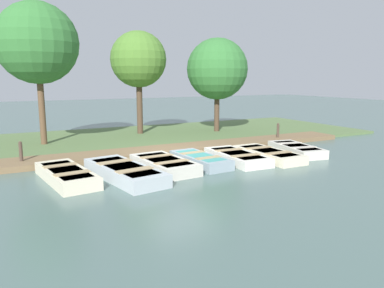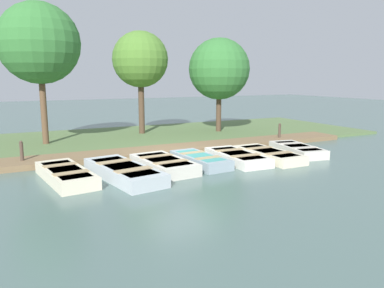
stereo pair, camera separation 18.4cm
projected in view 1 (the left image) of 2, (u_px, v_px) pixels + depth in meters
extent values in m
plane|color=#4C6660|center=(180.00, 159.00, 13.72)|extent=(80.00, 80.00, 0.00)
cube|color=#567042|center=(135.00, 138.00, 18.08)|extent=(8.00, 24.00, 0.12)
cube|color=brown|center=(165.00, 150.00, 14.86)|extent=(1.54, 17.22, 0.20)
cube|color=beige|center=(66.00, 175.00, 10.78)|extent=(3.11, 1.44, 0.35)
cube|color=#4C709E|center=(66.00, 170.00, 10.75)|extent=(2.54, 1.14, 0.03)
cube|color=tan|center=(72.00, 173.00, 10.29)|extent=(0.42, 1.00, 0.03)
cube|color=tan|center=(60.00, 165.00, 11.20)|extent=(0.42, 1.00, 0.03)
cube|color=#B2BCC1|center=(124.00, 172.00, 11.08)|extent=(3.53, 1.71, 0.38)
cube|color=beige|center=(124.00, 166.00, 11.05)|extent=(2.88, 1.36, 0.03)
cube|color=tan|center=(135.00, 170.00, 10.54)|extent=(0.51, 1.13, 0.03)
cube|color=tan|center=(115.00, 162.00, 11.55)|extent=(0.51, 1.13, 0.03)
cube|color=beige|center=(164.00, 165.00, 12.04)|extent=(2.77, 1.47, 0.37)
cube|color=beige|center=(164.00, 160.00, 12.01)|extent=(2.27, 1.16, 0.03)
cube|color=tan|center=(172.00, 162.00, 11.58)|extent=(0.37, 1.17, 0.03)
cube|color=tan|center=(157.00, 156.00, 12.42)|extent=(0.37, 1.17, 0.03)
cube|color=#8C9EA8|center=(200.00, 160.00, 12.81)|extent=(2.67, 1.18, 0.33)
cube|color=teal|center=(200.00, 156.00, 12.78)|extent=(2.19, 0.92, 0.03)
cube|color=tan|center=(208.00, 158.00, 12.36)|extent=(0.33, 0.93, 0.03)
cube|color=tan|center=(193.00, 152.00, 13.19)|extent=(0.33, 0.93, 0.03)
cube|color=silver|center=(237.00, 157.00, 13.35)|extent=(2.89, 1.26, 0.31)
cube|color=beige|center=(237.00, 153.00, 13.33)|extent=(2.37, 0.99, 0.02)
cube|color=tan|center=(245.00, 155.00, 12.84)|extent=(0.32, 1.08, 0.03)
cube|color=tan|center=(229.00, 150.00, 13.80)|extent=(0.32, 1.08, 0.03)
cube|color=beige|center=(268.00, 155.00, 13.75)|extent=(2.95, 1.16, 0.31)
cube|color=teal|center=(268.00, 151.00, 13.73)|extent=(2.42, 0.91, 0.03)
cube|color=tan|center=(278.00, 153.00, 13.24)|extent=(0.30, 1.05, 0.03)
cube|color=tan|center=(259.00, 148.00, 14.21)|extent=(0.30, 1.05, 0.03)
cube|color=beige|center=(296.00, 149.00, 14.68)|extent=(2.75, 1.51, 0.33)
cube|color=beige|center=(296.00, 146.00, 14.65)|extent=(2.25, 1.20, 0.03)
cube|color=beige|center=(304.00, 147.00, 14.18)|extent=(0.43, 1.02, 0.03)
cube|color=beige|center=(290.00, 143.00, 15.11)|extent=(0.43, 1.02, 0.03)
cylinder|color=#47382D|center=(21.00, 155.00, 12.46)|extent=(0.12, 0.12, 0.80)
sphere|color=#47382D|center=(20.00, 143.00, 12.39)|extent=(0.10, 0.10, 0.10)
cylinder|color=#47382D|center=(278.00, 133.00, 17.42)|extent=(0.12, 0.12, 0.80)
sphere|color=#47382D|center=(278.00, 124.00, 17.34)|extent=(0.10, 0.10, 0.10)
cylinder|color=brown|center=(42.00, 107.00, 15.88)|extent=(0.26, 0.26, 3.43)
sphere|color=#337033|center=(37.00, 43.00, 15.42)|extent=(3.36, 3.36, 3.36)
cylinder|color=#4C3828|center=(140.00, 106.00, 18.99)|extent=(0.30, 0.30, 3.08)
sphere|color=#4C7A2D|center=(138.00, 59.00, 18.59)|extent=(2.78, 2.78, 2.78)
cylinder|color=#4C3828|center=(217.00, 110.00, 19.85)|extent=(0.27, 0.27, 2.52)
sphere|color=#337033|center=(217.00, 69.00, 19.47)|extent=(3.18, 3.18, 3.18)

